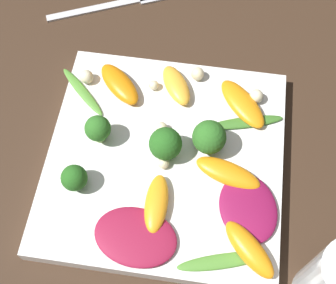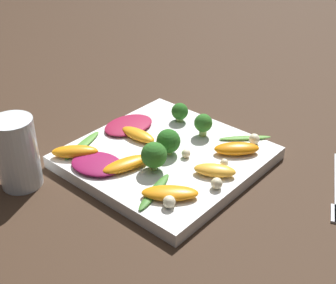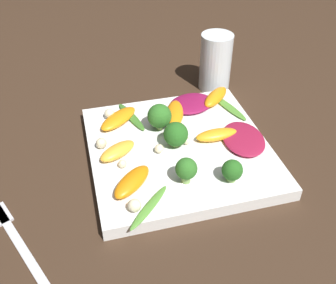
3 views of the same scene
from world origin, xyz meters
TOP-DOWN VIEW (x-y plane):
  - ground_plane at (0.00, 0.00)m, footprint 2.40×2.40m
  - plate at (0.00, 0.00)m, footprint 0.28×0.28m
  - fork at (-0.25, -0.10)m, footprint 0.09×0.17m
  - radicchio_leaf_0 at (0.05, 0.10)m, footprint 0.10×0.08m
  - radicchio_leaf_1 at (0.10, -0.02)m, footprint 0.08×0.10m
  - orange_segment_0 at (-0.09, -0.07)m, footprint 0.07×0.07m
  - orange_segment_1 at (0.10, 0.10)m, footprint 0.07×0.07m
  - orange_segment_2 at (0.06, -0.00)m, footprint 0.07×0.03m
  - orange_segment_3 at (0.01, 0.07)m, footprint 0.05×0.08m
  - orange_segment_4 at (-0.10, 0.00)m, footprint 0.07×0.05m
  - orange_segment_5 at (-0.08, 0.08)m, footprint 0.08×0.07m
  - broccoli_floret_0 at (-0.01, -0.08)m, footprint 0.03×0.03m
  - broccoli_floret_1 at (-0.01, 0.00)m, footprint 0.04×0.04m
  - broccoli_floret_2 at (0.05, -0.09)m, footprint 0.03×0.03m
  - broccoli_floret_3 at (-0.02, 0.05)m, footprint 0.04×0.04m
  - arugula_sprig_0 at (0.11, 0.08)m, footprint 0.04×0.10m
  - arugula_sprig_1 at (-0.07, -0.12)m, footprint 0.07×0.07m
  - arugula_sprig_2 at (-0.06, 0.09)m, footprint 0.04×0.09m
  - macadamia_nut_0 at (0.01, 0.00)m, footprint 0.01×0.01m
  - macadamia_nut_1 at (-0.09, -0.03)m, footprint 0.01×0.01m
  - macadamia_nut_2 at (-0.03, -0.01)m, footprint 0.01×0.01m
  - macadamia_nut_3 at (-0.12, 0.02)m, footprint 0.02×0.02m
  - macadamia_nut_4 at (-0.09, 0.10)m, footprint 0.02×0.02m
  - macadamia_nut_5 at (-0.09, -0.11)m, footprint 0.02×0.02m

SIDE VIEW (x-z plane):
  - ground_plane at x=0.00m, z-range 0.00..0.00m
  - fork at x=-0.25m, z-range 0.00..0.01m
  - plate at x=0.00m, z-range 0.00..0.02m
  - arugula_sprig_1 at x=-0.07m, z-range 0.02..0.03m
  - arugula_sprig_0 at x=0.11m, z-range 0.02..0.03m
  - arugula_sprig_2 at x=-0.06m, z-range 0.02..0.03m
  - radicchio_leaf_1 at x=0.10m, z-range 0.02..0.03m
  - radicchio_leaf_0 at x=0.05m, z-range 0.02..0.03m
  - macadamia_nut_1 at x=-0.09m, z-range 0.02..0.03m
  - macadamia_nut_0 at x=0.01m, z-range 0.02..0.03m
  - macadamia_nut_2 at x=-0.03m, z-range 0.02..0.03m
  - orange_segment_5 at x=-0.08m, z-range 0.02..0.04m
  - orange_segment_3 at x=0.01m, z-range 0.02..0.04m
  - orange_segment_2 at x=0.06m, z-range 0.02..0.04m
  - orange_segment_4 at x=-0.10m, z-range 0.02..0.04m
  - macadamia_nut_3 at x=-0.12m, z-range 0.02..0.04m
  - macadamia_nut_4 at x=-0.09m, z-range 0.02..0.04m
  - macadamia_nut_5 at x=-0.09m, z-range 0.02..0.04m
  - orange_segment_0 at x=-0.09m, z-range 0.02..0.04m
  - orange_segment_1 at x=0.10m, z-range 0.02..0.04m
  - broccoli_floret_2 at x=0.05m, z-range 0.02..0.06m
  - broccoli_floret_1 at x=-0.01m, z-range 0.02..0.06m
  - broccoli_floret_0 at x=-0.01m, z-range 0.02..0.06m
  - broccoli_floret_3 at x=-0.02m, z-range 0.02..0.07m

